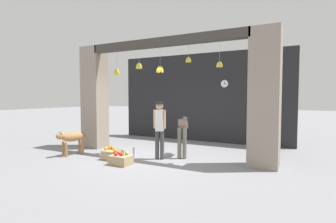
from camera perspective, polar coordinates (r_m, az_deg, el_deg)
ground_plane at (r=7.44m, az=-1.68°, el=-9.95°), size 60.00×60.00×0.00m
shop_back_wall at (r=10.07m, az=7.10°, el=3.04°), size 6.69×0.12×3.33m
shop_pillar_left at (r=9.10m, az=-15.66°, el=2.92°), size 0.70×0.60×3.33m
shop_pillar_right at (r=6.66m, az=20.30°, el=2.74°), size 0.70×0.60×3.33m
storefront_awning at (r=7.50m, az=-1.45°, el=14.44°), size 4.79×0.30×0.98m
dog at (r=8.10m, az=-20.29°, el=-5.43°), size 0.42×0.98×0.73m
shopkeeper at (r=7.08m, az=-1.85°, el=-3.14°), size 0.34×0.28×1.57m
worker_stooping at (r=7.40m, az=3.29°, el=-4.20°), size 0.44×0.83×1.11m
fruit_crate_oranges at (r=7.31m, az=-12.09°, el=-9.11°), size 0.51×0.35×0.34m
fruit_crate_apples at (r=6.76m, az=-10.25°, el=-10.20°), size 0.51×0.40×0.32m
water_bottle at (r=7.43m, az=-7.39°, el=-8.96°), size 0.07×0.07×0.28m
wall_clock at (r=9.71m, az=12.20°, el=5.94°), size 0.28×0.03×0.28m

